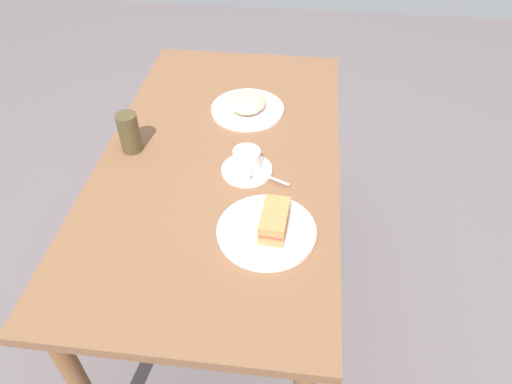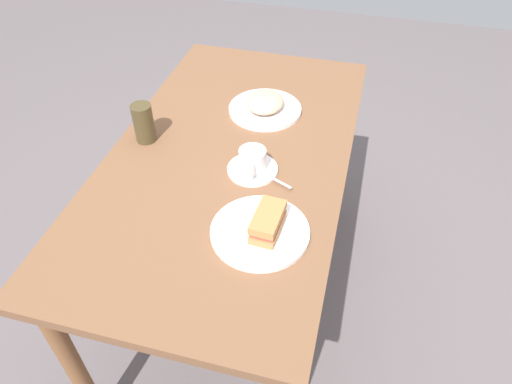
{
  "view_description": "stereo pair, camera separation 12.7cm",
  "coord_description": "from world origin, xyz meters",
  "px_view_note": "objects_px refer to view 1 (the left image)",
  "views": [
    {
      "loc": [
        1.1,
        0.24,
        1.64
      ],
      "look_at": [
        0.18,
        0.13,
        0.77
      ],
      "focal_mm": 32.9,
      "sensor_mm": 36.0,
      "label": 1
    },
    {
      "loc": [
        1.08,
        0.37,
        1.64
      ],
      "look_at": [
        0.18,
        0.13,
        0.77
      ],
      "focal_mm": 32.9,
      "sensor_mm": 36.0,
      "label": 2
    }
  ],
  "objects_px": {
    "spoon": "(269,177)",
    "side_plate": "(247,109)",
    "coffee_cup": "(247,160)",
    "drinking_glass": "(129,133)",
    "dining_table": "(222,177)",
    "coffee_saucer": "(247,170)",
    "sandwich_front": "(274,220)",
    "sandwich_plate": "(267,231)"
  },
  "relations": [
    {
      "from": "spoon",
      "to": "dining_table",
      "type": "bearing_deg",
      "value": -122.02
    },
    {
      "from": "spoon",
      "to": "side_plate",
      "type": "height_order",
      "value": "spoon"
    },
    {
      "from": "sandwich_plate",
      "to": "coffee_cup",
      "type": "xyz_separation_m",
      "value": [
        -0.23,
        -0.08,
        0.04
      ]
    },
    {
      "from": "side_plate",
      "to": "sandwich_front",
      "type": "bearing_deg",
      "value": 14.54
    },
    {
      "from": "coffee_cup",
      "to": "drinking_glass",
      "type": "distance_m",
      "value": 0.37
    },
    {
      "from": "coffee_cup",
      "to": "drinking_glass",
      "type": "relative_size",
      "value": 0.86
    },
    {
      "from": "coffee_cup",
      "to": "coffee_saucer",
      "type": "bearing_deg",
      "value": -166.06
    },
    {
      "from": "drinking_glass",
      "to": "spoon",
      "type": "bearing_deg",
      "value": 77.79
    },
    {
      "from": "dining_table",
      "to": "sandwich_front",
      "type": "height_order",
      "value": "sandwich_front"
    },
    {
      "from": "dining_table",
      "to": "drinking_glass",
      "type": "bearing_deg",
      "value": -88.91
    },
    {
      "from": "sandwich_plate",
      "to": "sandwich_front",
      "type": "height_order",
      "value": "sandwich_front"
    },
    {
      "from": "sandwich_front",
      "to": "coffee_cup",
      "type": "relative_size",
      "value": 1.19
    },
    {
      "from": "coffee_cup",
      "to": "spoon",
      "type": "distance_m",
      "value": 0.08
    },
    {
      "from": "dining_table",
      "to": "side_plate",
      "type": "relative_size",
      "value": 5.36
    },
    {
      "from": "sandwich_plate",
      "to": "side_plate",
      "type": "height_order",
      "value": "same"
    },
    {
      "from": "sandwich_front",
      "to": "coffee_cup",
      "type": "xyz_separation_m",
      "value": [
        -0.23,
        -0.1,
        0.0
      ]
    },
    {
      "from": "sandwich_plate",
      "to": "sandwich_front",
      "type": "bearing_deg",
      "value": 107.31
    },
    {
      "from": "side_plate",
      "to": "spoon",
      "type": "bearing_deg",
      "value": 17.34
    },
    {
      "from": "spoon",
      "to": "drinking_glass",
      "type": "distance_m",
      "value": 0.45
    },
    {
      "from": "dining_table",
      "to": "drinking_glass",
      "type": "xyz_separation_m",
      "value": [
        0.01,
        -0.27,
        0.15
      ]
    },
    {
      "from": "side_plate",
      "to": "drinking_glass",
      "type": "height_order",
      "value": "drinking_glass"
    },
    {
      "from": "spoon",
      "to": "coffee_cup",
      "type": "bearing_deg",
      "value": -113.52
    },
    {
      "from": "sandwich_front",
      "to": "coffee_cup",
      "type": "height_order",
      "value": "coffee_cup"
    },
    {
      "from": "coffee_cup",
      "to": "drinking_glass",
      "type": "xyz_separation_m",
      "value": [
        -0.06,
        -0.37,
        0.02
      ]
    },
    {
      "from": "coffee_saucer",
      "to": "sandwich_front",
      "type": "bearing_deg",
      "value": 23.82
    },
    {
      "from": "sandwich_front",
      "to": "spoon",
      "type": "relative_size",
      "value": 1.36
    },
    {
      "from": "side_plate",
      "to": "drinking_glass",
      "type": "xyz_separation_m",
      "value": [
        0.25,
        -0.33,
        0.06
      ]
    },
    {
      "from": "sandwich_plate",
      "to": "side_plate",
      "type": "bearing_deg",
      "value": -167.43
    },
    {
      "from": "sandwich_plate",
      "to": "drinking_glass",
      "type": "distance_m",
      "value": 0.54
    },
    {
      "from": "sandwich_front",
      "to": "spoon",
      "type": "distance_m",
      "value": 0.2
    },
    {
      "from": "spoon",
      "to": "side_plate",
      "type": "distance_m",
      "value": 0.36
    },
    {
      "from": "coffee_saucer",
      "to": "spoon",
      "type": "distance_m",
      "value": 0.08
    },
    {
      "from": "dining_table",
      "to": "coffee_saucer",
      "type": "bearing_deg",
      "value": 53.12
    },
    {
      "from": "sandwich_front",
      "to": "side_plate",
      "type": "distance_m",
      "value": 0.56
    },
    {
      "from": "sandwich_plate",
      "to": "spoon",
      "type": "bearing_deg",
      "value": -175.95
    },
    {
      "from": "dining_table",
      "to": "spoon",
      "type": "distance_m",
      "value": 0.21
    },
    {
      "from": "coffee_cup",
      "to": "side_plate",
      "type": "bearing_deg",
      "value": -172.7
    },
    {
      "from": "drinking_glass",
      "to": "coffee_saucer",
      "type": "bearing_deg",
      "value": 80.28
    },
    {
      "from": "coffee_saucer",
      "to": "side_plate",
      "type": "height_order",
      "value": "side_plate"
    },
    {
      "from": "sandwich_plate",
      "to": "side_plate",
      "type": "xyz_separation_m",
      "value": [
        -0.55,
        -0.12,
        0.0
      ]
    },
    {
      "from": "sandwich_front",
      "to": "drinking_glass",
      "type": "xyz_separation_m",
      "value": [
        -0.29,
        -0.47,
        0.02
      ]
    },
    {
      "from": "coffee_saucer",
      "to": "coffee_cup",
      "type": "height_order",
      "value": "coffee_cup"
    }
  ]
}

